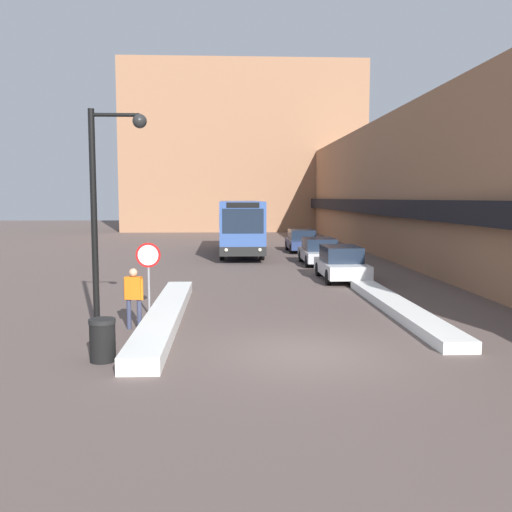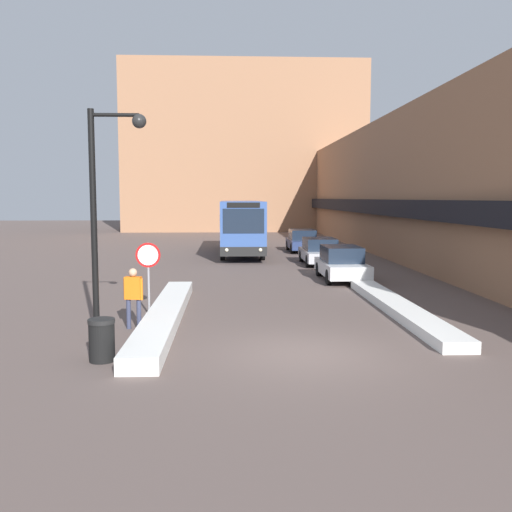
# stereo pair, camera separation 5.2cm
# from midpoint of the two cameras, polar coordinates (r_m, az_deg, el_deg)

# --- Properties ---
(ground_plane) EXTENTS (160.00, 160.00, 0.00)m
(ground_plane) POSITION_cam_midpoint_polar(r_m,az_deg,el_deg) (13.42, 4.81, -9.71)
(ground_plane) COLOR brown
(building_row_right) EXTENTS (5.50, 60.00, 8.46)m
(building_row_right) POSITION_cam_midpoint_polar(r_m,az_deg,el_deg) (38.64, 14.89, 6.56)
(building_row_right) COLOR #996B4C
(building_row_right) RESTS_ON ground_plane
(building_backdrop_far) EXTENTS (26.00, 8.00, 17.96)m
(building_backdrop_far) POSITION_cam_midpoint_polar(r_m,az_deg,el_deg) (63.95, -1.32, 10.66)
(building_backdrop_far) COLOR #996B4C
(building_backdrop_far) RESTS_ON ground_plane
(snow_bank_left) EXTENTS (0.90, 10.52, 0.39)m
(snow_bank_left) POSITION_cam_midpoint_polar(r_m,az_deg,el_deg) (16.97, -9.11, -5.79)
(snow_bank_left) COLOR silver
(snow_bank_left) RESTS_ON ground_plane
(snow_bank_right) EXTENTS (0.90, 9.89, 0.30)m
(snow_bank_right) POSITION_cam_midpoint_polar(r_m,az_deg,el_deg) (18.60, 13.96, -5.01)
(snow_bank_right) COLOR silver
(snow_bank_right) RESTS_ON ground_plane
(city_bus) EXTENTS (2.57, 11.57, 3.39)m
(city_bus) POSITION_cam_midpoint_polar(r_m,az_deg,el_deg) (36.37, -1.60, 3.05)
(city_bus) COLOR #335193
(city_bus) RESTS_ON ground_plane
(parked_car_front) EXTENTS (1.80, 4.27, 1.48)m
(parked_car_front) POSITION_cam_midpoint_polar(r_m,az_deg,el_deg) (25.23, 8.47, -0.72)
(parked_car_front) COLOR silver
(parked_car_front) RESTS_ON ground_plane
(parked_car_middle) EXTENTS (1.87, 4.38, 1.42)m
(parked_car_middle) POSITION_cam_midpoint_polar(r_m,az_deg,el_deg) (31.11, 6.30, 0.49)
(parked_car_middle) COLOR #B7B7BC
(parked_car_middle) RESTS_ON ground_plane
(parked_car_back) EXTENTS (1.88, 4.27, 1.47)m
(parked_car_back) POSITION_cam_midpoint_polar(r_m,az_deg,el_deg) (38.39, 4.55, 1.55)
(parked_car_back) COLOR navy
(parked_car_back) RESTS_ON ground_plane
(stop_sign) EXTENTS (0.76, 0.08, 2.23)m
(stop_sign) POSITION_cam_midpoint_polar(r_m,az_deg,el_deg) (17.74, -10.80, -0.67)
(stop_sign) COLOR gray
(stop_sign) RESTS_ON ground_plane
(street_lamp) EXTENTS (1.46, 0.36, 5.81)m
(street_lamp) POSITION_cam_midpoint_polar(r_m,az_deg,el_deg) (15.02, -14.91, 5.83)
(street_lamp) COLOR black
(street_lamp) RESTS_ON ground_plane
(pedestrian) EXTENTS (0.54, 0.29, 1.68)m
(pedestrian) POSITION_cam_midpoint_polar(r_m,az_deg,el_deg) (15.96, -12.23, -3.61)
(pedestrian) COLOR #333851
(pedestrian) RESTS_ON ground_plane
(trash_bin) EXTENTS (0.59, 0.59, 0.95)m
(trash_bin) POSITION_cam_midpoint_polar(r_m,az_deg,el_deg) (13.10, -15.20, -8.11)
(trash_bin) COLOR black
(trash_bin) RESTS_ON ground_plane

